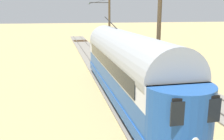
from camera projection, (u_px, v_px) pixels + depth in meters
ground_plane at (151, 87)px, 18.75m from camera, size 220.00×220.00×0.00m
track_streetcar_siding at (179, 83)px, 19.55m from camera, size 2.80×80.00×0.18m
track_adjacent_siding at (118, 87)px, 18.52m from camera, size 2.80×80.00×0.18m
vintage_streetcar at (125, 63)px, 16.10m from camera, size 2.65×17.40×4.92m
catenary_pole_foreground at (109, 26)px, 32.91m from camera, size 2.79×0.28×7.05m
catenary_pole_mid_near at (157, 39)px, 17.07m from camera, size 2.79×0.28×7.05m
overhead_wire_run at (100, 1)px, 24.43m from camera, size 2.59×20.64×0.18m
track_end_bumper at (136, 55)px, 30.13m from camera, size 1.80×0.60×0.80m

